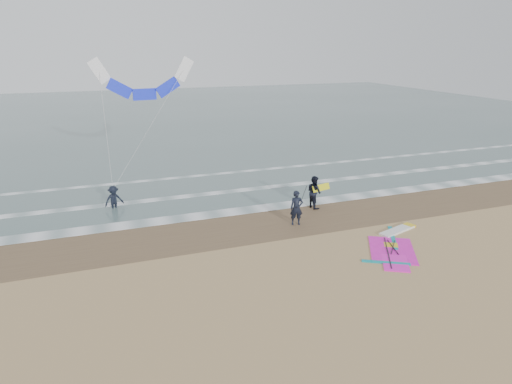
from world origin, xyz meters
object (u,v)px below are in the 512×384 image
object	(u,v)px
person_walking	(314,192)
surf_kite	(144,82)
windsurf_rig	(395,244)
person_wading	(113,195)
person_standing	(297,208)

from	to	relation	value
person_walking	surf_kite	bearing A→B (deg)	35.05
windsurf_rig	person_wading	bearing A→B (deg)	140.91
person_wading	person_standing	bearing A→B (deg)	-49.49
windsurf_rig	person_wading	size ratio (longest dim) A/B	2.86
windsurf_rig	person_wading	world-z (taller)	person_wading
windsurf_rig	surf_kite	world-z (taller)	surf_kite
person_wading	person_walking	bearing A→B (deg)	-35.26
person_standing	person_walking	world-z (taller)	person_walking
windsurf_rig	person_walking	xyz separation A→B (m)	(-1.27, 6.26, 0.96)
windsurf_rig	person_standing	distance (m)	5.45
surf_kite	person_walking	bearing A→B (deg)	-43.77
person_walking	surf_kite	size ratio (longest dim) A/B	0.26
person_standing	person_wading	size ratio (longest dim) A/B	1.09
person_standing	person_walking	distance (m)	3.02
person_standing	person_walking	xyz separation A→B (m)	(2.15, 2.12, 0.03)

